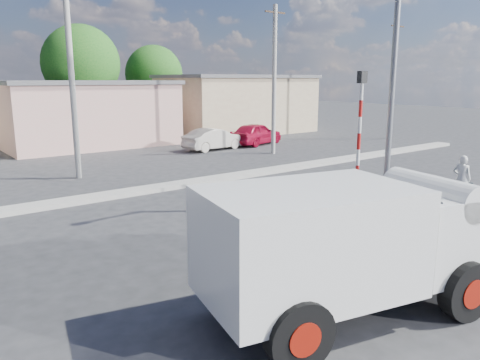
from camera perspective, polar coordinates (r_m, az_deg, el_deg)
ground_plane at (r=12.06m, az=9.78°, el=-7.97°), size 120.00×120.00×0.00m
median at (r=18.18m, az=-8.98°, el=-0.79°), size 40.00×0.80×0.16m
truck at (r=8.56m, az=14.61°, el=-7.25°), size 6.12×3.32×2.40m
bicycle at (r=16.44m, az=25.19°, el=-1.94°), size 1.75×1.09×0.87m
cyclist at (r=16.37m, az=25.29°, el=-0.88°), size 0.52×0.63×1.50m
car_cream at (r=27.89m, az=-3.21°, el=5.01°), size 3.99×1.71×1.28m
car_red at (r=30.11m, az=1.96°, el=5.67°), size 4.42×2.75×1.40m
traffic_pole at (r=14.83m, az=14.35°, el=5.91°), size 0.28×0.18×4.36m
streetlight at (r=15.35m, az=17.99°, el=14.77°), size 2.34×0.22×9.00m
building_row at (r=31.16m, az=-19.85°, el=7.83°), size 37.80×7.30×4.44m
utility_poles at (r=22.81m, az=-6.93°, el=11.98°), size 35.40×0.24×8.00m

